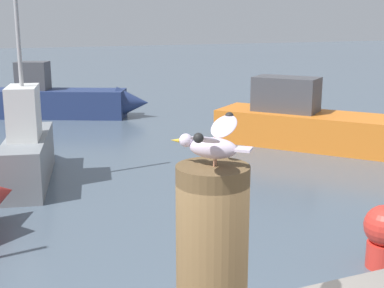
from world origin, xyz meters
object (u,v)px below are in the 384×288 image
at_px(seagull, 212,142).
at_px(boat_grey, 28,148).
at_px(boat_navy, 68,100).
at_px(mooring_post, 212,258).
at_px(boat_orange, 341,128).

height_order(seagull, boat_grey, boat_grey).
relative_size(seagull, boat_navy, 0.09).
xyz_separation_m(mooring_post, seagull, (-0.00, 0.00, 0.58)).
xyz_separation_m(boat_navy, boat_orange, (5.48, -7.25, -0.01)).
distance_m(seagull, boat_orange, 11.64).
xyz_separation_m(seagull, boat_navy, (2.11, 15.80, -2.13)).
distance_m(boat_navy, boat_orange, 9.09).
relative_size(boat_navy, boat_grey, 1.21).
height_order(mooring_post, boat_orange, mooring_post).
height_order(boat_navy, boat_grey, boat_grey).
relative_size(boat_orange, boat_grey, 1.33).
bearing_deg(boat_orange, mooring_post, -131.56).
xyz_separation_m(mooring_post, boat_grey, (0.05, 8.89, -1.45)).
bearing_deg(boat_orange, seagull, -131.58).
xyz_separation_m(seagull, boat_orange, (7.59, 8.55, -2.15)).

